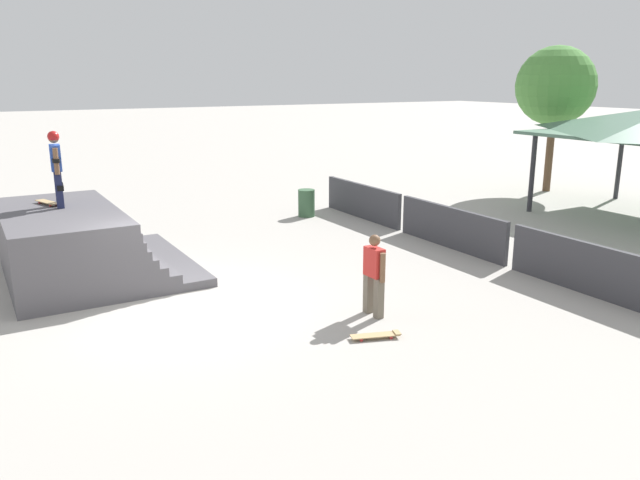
# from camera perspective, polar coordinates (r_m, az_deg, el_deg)

# --- Properties ---
(ground_plane) EXTENTS (160.00, 160.00, 0.00)m
(ground_plane) POSITION_cam_1_polar(r_m,az_deg,el_deg) (12.23, -12.60, -6.00)
(ground_plane) COLOR #ADA8A0
(quarter_pipe_ramp) EXTENTS (4.43, 3.81, 1.51)m
(quarter_pipe_ramp) POSITION_cam_1_polar(r_m,az_deg,el_deg) (14.55, -21.48, -0.52)
(quarter_pipe_ramp) COLOR #565459
(quarter_pipe_ramp) RESTS_ON ground
(skater_on_deck) EXTENTS (0.70, 0.26, 1.63)m
(skater_on_deck) POSITION_cam_1_polar(r_m,az_deg,el_deg) (14.58, -22.97, 6.45)
(skater_on_deck) COLOR #1E2347
(skater_on_deck) RESTS_ON quarter_pipe_ramp
(skateboard_on_deck) EXTENTS (0.84, 0.46, 0.09)m
(skateboard_on_deck) POSITION_cam_1_polar(r_m,az_deg,el_deg) (15.02, -23.57, 3.18)
(skateboard_on_deck) COLOR red
(skateboard_on_deck) RESTS_ON quarter_pipe_ramp
(bystander_walking) EXTENTS (0.61, 0.21, 1.53)m
(bystander_walking) POSITION_cam_1_polar(r_m,az_deg,el_deg) (11.32, 4.96, -2.85)
(bystander_walking) COLOR #6B6051
(bystander_walking) RESTS_ON ground
(skateboard_on_ground) EXTENTS (0.46, 0.87, 0.09)m
(skateboard_on_ground) POSITION_cam_1_polar(r_m,az_deg,el_deg) (10.60, 5.26, -8.65)
(skateboard_on_ground) COLOR red
(skateboard_on_ground) RESTS_ON ground
(barrier_fence) EXTENTS (11.96, 0.12, 1.05)m
(barrier_fence) POSITION_cam_1_polar(r_m,az_deg,el_deg) (16.26, 11.88, 1.11)
(barrier_fence) COLOR #3D3D42
(barrier_fence) RESTS_ON ground
(tree_far_back) EXTENTS (2.90, 2.90, 5.40)m
(tree_far_back) POSITION_cam_1_polar(r_m,az_deg,el_deg) (25.30, 20.74, 13.00)
(tree_far_back) COLOR brown
(tree_far_back) RESTS_ON ground
(trash_bin) EXTENTS (0.52, 0.52, 0.85)m
(trash_bin) POSITION_cam_1_polar(r_m,az_deg,el_deg) (19.59, -1.25, 3.40)
(trash_bin) COLOR #385B3D
(trash_bin) RESTS_ON ground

